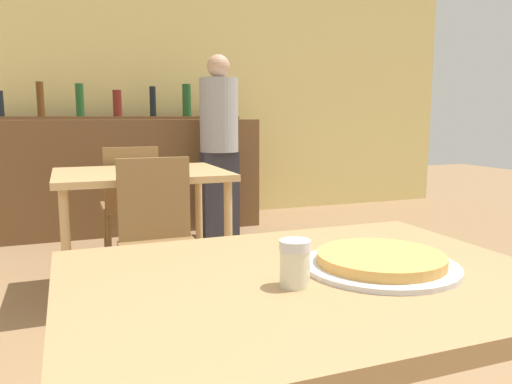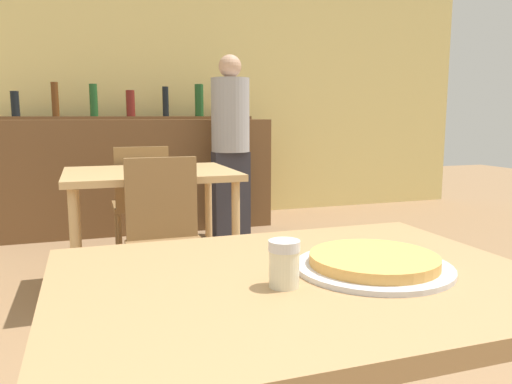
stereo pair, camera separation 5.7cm
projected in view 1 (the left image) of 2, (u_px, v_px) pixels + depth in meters
wall_back at (113, 86)px, 5.09m from camera, size 8.00×0.05×2.80m
dining_table_near at (308, 311)px, 1.11m from camera, size 1.07×0.80×0.75m
dining_table_far at (141, 185)px, 3.09m from camera, size 1.02×0.82×0.76m
bar_counter at (122, 176)px, 4.75m from camera, size 2.60×0.56×1.06m
bar_back_shelf at (120, 112)px, 4.80m from camera, size 2.39×0.24×0.35m
chair_far_side_front at (158, 232)px, 2.58m from camera, size 0.40×0.40×0.88m
chair_far_side_back at (131, 198)px, 3.64m from camera, size 0.40×0.40×0.88m
pizza_tray at (380, 262)px, 1.14m from camera, size 0.36×0.36×0.04m
cheese_shaker at (295, 263)px, 1.02m from camera, size 0.07×0.07×0.10m
person_standing at (219, 140)px, 4.45m from camera, size 0.34×0.34×1.62m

